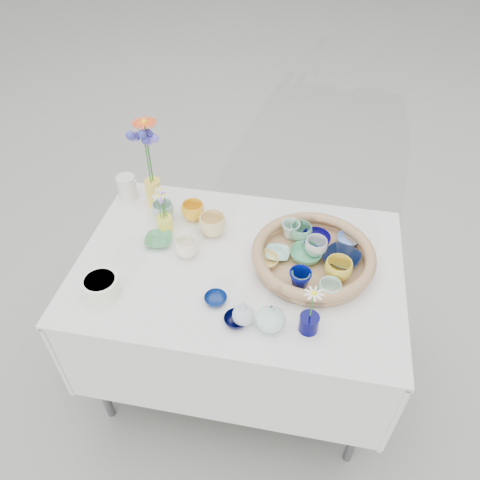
% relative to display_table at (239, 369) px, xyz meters
% --- Properties ---
extents(ground, '(80.00, 80.00, 0.00)m').
position_rel_display_table_xyz_m(ground, '(0.00, 0.00, 0.00)').
color(ground, '#A0A097').
extents(display_table, '(1.26, 0.86, 0.77)m').
position_rel_display_table_xyz_m(display_table, '(0.00, 0.00, 0.00)').
color(display_table, silver).
rests_on(display_table, ground).
extents(wicker_tray, '(0.47, 0.47, 0.08)m').
position_rel_display_table_xyz_m(wicker_tray, '(0.28, 0.05, 0.80)').
color(wicker_tray, '#8F623E').
rests_on(wicker_tray, display_table).
extents(tray_ceramic_0, '(0.15, 0.15, 0.04)m').
position_rel_display_table_xyz_m(tray_ceramic_0, '(0.28, 0.15, 0.80)').
color(tray_ceramic_0, '#0E0861').
rests_on(tray_ceramic_0, wicker_tray).
extents(tray_ceramic_1, '(0.18, 0.18, 0.03)m').
position_rel_display_table_xyz_m(tray_ceramic_1, '(0.39, 0.06, 0.80)').
color(tray_ceramic_1, black).
rests_on(tray_ceramic_1, wicker_tray).
extents(tray_ceramic_2, '(0.13, 0.13, 0.08)m').
position_rel_display_table_xyz_m(tray_ceramic_2, '(0.38, -0.02, 0.82)').
color(tray_ceramic_2, gold).
rests_on(tray_ceramic_2, wicker_tray).
extents(tray_ceramic_3, '(0.14, 0.14, 0.04)m').
position_rel_display_table_xyz_m(tray_ceramic_3, '(0.25, 0.06, 0.80)').
color(tray_ceramic_3, '#4CA372').
rests_on(tray_ceramic_3, wicker_tray).
extents(tray_ceramic_4, '(0.08, 0.08, 0.07)m').
position_rel_display_table_xyz_m(tray_ceramic_4, '(0.24, -0.08, 0.82)').
color(tray_ceramic_4, '#4E815B').
rests_on(tray_ceramic_4, wicker_tray).
extents(tray_ceramic_5, '(0.10, 0.10, 0.02)m').
position_rel_display_table_xyz_m(tray_ceramic_5, '(0.14, 0.05, 0.79)').
color(tray_ceramic_5, '#88C7B8').
rests_on(tray_ceramic_5, wicker_tray).
extents(tray_ceramic_6, '(0.09, 0.09, 0.07)m').
position_rel_display_table_xyz_m(tray_ceramic_6, '(0.18, 0.17, 0.82)').
color(tray_ceramic_6, '#A6C9BB').
rests_on(tray_ceramic_6, wicker_tray).
extents(tray_ceramic_7, '(0.09, 0.09, 0.07)m').
position_rel_display_table_xyz_m(tray_ceramic_7, '(0.29, 0.09, 0.82)').
color(tray_ceramic_7, silver).
rests_on(tray_ceramic_7, wicker_tray).
extents(tray_ceramic_8, '(0.11, 0.11, 0.03)m').
position_rel_display_table_xyz_m(tray_ceramic_8, '(0.41, 0.18, 0.80)').
color(tray_ceramic_8, '#6B91D8').
rests_on(tray_ceramic_8, wicker_tray).
extents(tray_ceramic_9, '(0.09, 0.09, 0.08)m').
position_rel_display_table_xyz_m(tray_ceramic_9, '(0.24, -0.09, 0.82)').
color(tray_ceramic_9, '#020A5D').
rests_on(tray_ceramic_9, wicker_tray).
extents(tray_ceramic_10, '(0.13, 0.13, 0.03)m').
position_rel_display_table_xyz_m(tray_ceramic_10, '(0.10, -0.00, 0.80)').
color(tray_ceramic_10, '#F2C869').
rests_on(tray_ceramic_10, wicker_tray).
extents(tray_ceramic_11, '(0.11, 0.11, 0.07)m').
position_rel_display_table_xyz_m(tray_ceramic_11, '(0.35, -0.12, 0.82)').
color(tray_ceramic_11, '#B1DAC6').
rests_on(tray_ceramic_11, wicker_tray).
extents(tray_ceramic_12, '(0.11, 0.11, 0.07)m').
position_rel_display_table_xyz_m(tray_ceramic_12, '(0.22, 0.16, 0.82)').
color(tray_ceramic_12, '#569672').
rests_on(tray_ceramic_12, wicker_tray).
extents(loose_ceramic_0, '(0.13, 0.13, 0.08)m').
position_rel_display_table_xyz_m(loose_ceramic_0, '(-0.24, 0.23, 0.80)').
color(loose_ceramic_0, gold).
rests_on(loose_ceramic_0, display_table).
extents(loose_ceramic_1, '(0.13, 0.13, 0.09)m').
position_rel_display_table_xyz_m(loose_ceramic_1, '(-0.14, 0.15, 0.81)').
color(loose_ceramic_1, '#EBCE86').
rests_on(loose_ceramic_1, display_table).
extents(loose_ceramic_2, '(0.12, 0.12, 0.03)m').
position_rel_display_table_xyz_m(loose_ceramic_2, '(-0.34, 0.05, 0.78)').
color(loose_ceramic_2, '#48935C').
rests_on(loose_ceramic_2, display_table).
extents(loose_ceramic_3, '(0.12, 0.12, 0.07)m').
position_rel_display_table_xyz_m(loose_ceramic_3, '(-0.21, 0.01, 0.80)').
color(loose_ceramic_3, white).
rests_on(loose_ceramic_3, display_table).
extents(loose_ceramic_4, '(0.10, 0.10, 0.03)m').
position_rel_display_table_xyz_m(loose_ceramic_4, '(-0.05, -0.20, 0.78)').
color(loose_ceramic_4, navy).
rests_on(loose_ceramic_4, display_table).
extents(loose_ceramic_5, '(0.11, 0.11, 0.07)m').
position_rel_display_table_xyz_m(loose_ceramic_5, '(-0.37, 0.21, 0.80)').
color(loose_ceramic_5, '#92B5A6').
rests_on(loose_ceramic_5, display_table).
extents(loose_ceramic_6, '(0.11, 0.11, 0.03)m').
position_rel_display_table_xyz_m(loose_ceramic_6, '(0.04, -0.28, 0.78)').
color(loose_ceramic_6, black).
rests_on(loose_ceramic_6, display_table).
extents(fluted_bowl, '(0.16, 0.16, 0.07)m').
position_rel_display_table_xyz_m(fluted_bowl, '(-0.46, -0.24, 0.80)').
color(fluted_bowl, white).
rests_on(fluted_bowl, display_table).
extents(bud_vase_paleblue, '(0.10, 0.10, 0.12)m').
position_rel_display_table_xyz_m(bud_vase_paleblue, '(0.07, -0.28, 0.82)').
color(bud_vase_paleblue, silver).
rests_on(bud_vase_paleblue, display_table).
extents(bud_vase_seafoam, '(0.13, 0.13, 0.11)m').
position_rel_display_table_xyz_m(bud_vase_seafoam, '(0.16, -0.28, 0.82)').
color(bud_vase_seafoam, silver).
rests_on(bud_vase_seafoam, display_table).
extents(bud_vase_cobalt, '(0.09, 0.09, 0.07)m').
position_rel_display_table_xyz_m(bud_vase_cobalt, '(0.29, -0.26, 0.80)').
color(bud_vase_cobalt, '#00003E').
rests_on(bud_vase_cobalt, display_table).
extents(single_daisy, '(0.09, 0.09, 0.13)m').
position_rel_display_table_xyz_m(single_daisy, '(0.29, -0.26, 0.89)').
color(single_daisy, white).
rests_on(single_daisy, bud_vase_cobalt).
extents(tall_vase_yellow, '(0.09, 0.09, 0.13)m').
position_rel_display_table_xyz_m(tall_vase_yellow, '(-0.44, 0.29, 0.83)').
color(tall_vase_yellow, yellow).
rests_on(tall_vase_yellow, display_table).
extents(gerbera, '(0.14, 0.14, 0.30)m').
position_rel_display_table_xyz_m(gerbera, '(-0.43, 0.29, 1.03)').
color(gerbera, '#FD4F1D').
rests_on(gerbera, tall_vase_yellow).
extents(hydrangea, '(0.10, 0.10, 0.30)m').
position_rel_display_table_xyz_m(hydrangea, '(-0.44, 0.28, 1.00)').
color(hydrangea, '#33369D').
rests_on(hydrangea, tall_vase_yellow).
extents(white_pitcher, '(0.12, 0.09, 0.11)m').
position_rel_display_table_xyz_m(white_pitcher, '(-0.57, 0.32, 0.82)').
color(white_pitcher, silver).
rests_on(white_pitcher, display_table).
extents(daisy_cup, '(0.07, 0.07, 0.07)m').
position_rel_display_table_xyz_m(daisy_cup, '(-0.34, 0.13, 0.80)').
color(daisy_cup, yellow).
rests_on(daisy_cup, display_table).
extents(daisy_posy, '(0.09, 0.09, 0.14)m').
position_rel_display_table_xyz_m(daisy_posy, '(-0.34, 0.14, 0.91)').
color(daisy_posy, white).
rests_on(daisy_posy, daisy_cup).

